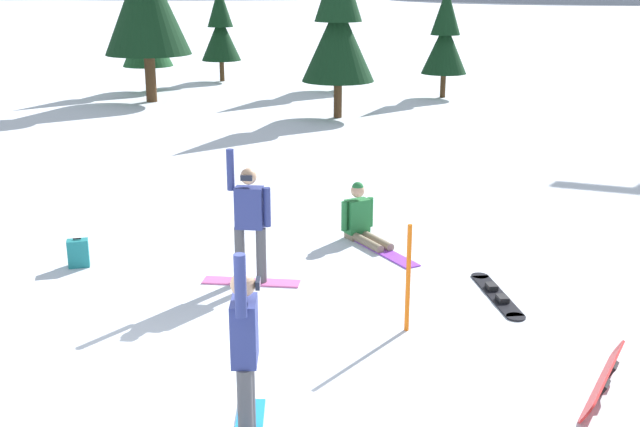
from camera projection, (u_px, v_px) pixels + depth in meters
The scene contains 13 objects.
ground_plane at pixel (150, 425), 7.98m from camera, with size 800.00×800.00×0.00m, color silver.
snowboarder_foreground at pixel (245, 350), 7.47m from camera, with size 0.80×1.44×2.03m.
snowboarder_midground at pixel (250, 221), 11.41m from camera, with size 1.47×0.64×2.02m.
snowboarder_background at pixel (363, 221), 13.44m from camera, with size 1.61×1.44×1.01m.
loose_snowboard_near_left at pixel (604, 378), 8.64m from camera, with size 0.45×1.89×0.25m.
loose_snowboard_far_spare at pixel (497, 295), 11.19m from camera, with size 1.08×1.67×0.09m.
backpack_teal at pixel (78, 253), 12.29m from camera, with size 0.38×0.37×0.47m.
trail_marker_pole at pixel (408, 278), 9.92m from camera, with size 0.06×0.06×1.43m, color orange.
pine_tree_tall at pixel (338, 26), 24.47m from camera, with size 2.30×2.30×5.30m.
pine_tree_young at pixel (220, 29), 33.41m from camera, with size 1.69×1.69×4.03m.
pine_tree_broad at pixel (146, 28), 30.38m from camera, with size 1.95×1.95×4.47m.
pine_tree_slender at pixel (445, 38), 28.86m from camera, with size 1.68×1.68×4.04m.
pine_tree_leaning at pixel (338, 18), 30.53m from camera, with size 2.10×2.10×5.12m.
Camera 1 is at (4.17, -5.90, 4.38)m, focal length 44.09 mm.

